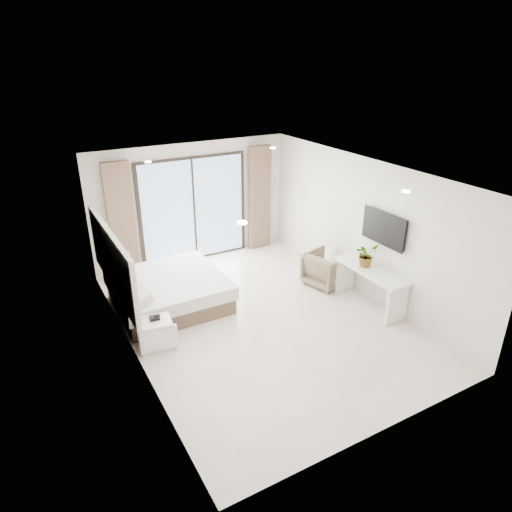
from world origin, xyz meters
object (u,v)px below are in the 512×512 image
object	(u,v)px
console_desk	(370,279)
armchair	(326,267)
bed	(168,291)
nightstand	(155,334)

from	to	relation	value
console_desk	armchair	xyz separation A→B (m)	(-0.19, 1.10, -0.17)
bed	console_desk	bearing A→B (deg)	-29.32
armchair	console_desk	bearing A→B (deg)	174.71
nightstand	armchair	distance (m)	3.82
console_desk	armchair	bearing A→B (deg)	99.80
bed	nightstand	world-z (taller)	bed
nightstand	console_desk	size ratio (longest dim) A/B	0.38
bed	nightstand	distance (m)	1.36
bed	armchair	size ratio (longest dim) A/B	2.60
bed	nightstand	size ratio (longest dim) A/B	3.35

